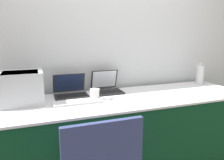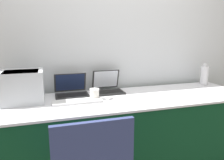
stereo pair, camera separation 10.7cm
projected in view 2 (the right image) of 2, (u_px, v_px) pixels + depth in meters
The scene contains 9 objects.
wall_back at pixel (115, 41), 2.52m from camera, with size 8.00×0.05×2.60m.
table at pixel (128, 132), 2.27m from camera, with size 2.54×0.76×0.76m.
printer at pixel (22, 85), 2.01m from camera, with size 0.37×0.32×0.30m.
laptop_left at pixel (71, 91), 2.26m from camera, with size 0.33×0.28×0.22m.
laptop_right at pixel (108, 87), 2.39m from camera, with size 0.30×0.30×0.23m.
external_keyboard at pixel (77, 101), 2.03m from camera, with size 0.46×0.14×0.02m.
coffee_cup at pixel (94, 94), 2.12m from camera, with size 0.09×0.09×0.10m.
mouse at pixel (110, 98), 2.13m from camera, with size 0.07×0.05×0.03m.
metal_pitcher at pixel (204, 75), 2.71m from camera, with size 0.09×0.09×0.27m.
Camera 2 is at (-0.77, -1.60, 1.39)m, focal length 35.00 mm.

